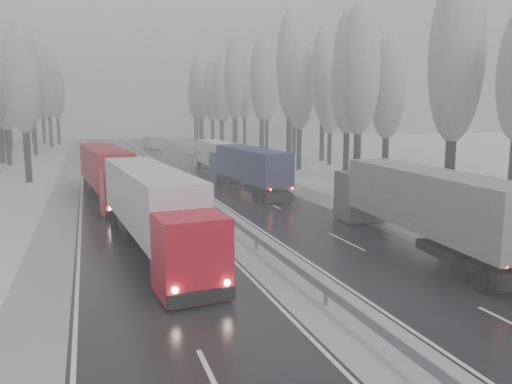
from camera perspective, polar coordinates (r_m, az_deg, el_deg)
ground at (r=16.06m, az=14.68°, el=-17.54°), size 260.00×260.00×0.00m
carriageway_right at (r=44.54m, az=-0.98°, el=-0.09°), size 7.50×200.00×0.03m
carriageway_left at (r=42.58m, az=-14.57°, el=-0.81°), size 7.50×200.00×0.03m
median_slush at (r=43.26m, az=-7.62°, el=-0.44°), size 3.00×200.00×0.04m
shoulder_right at (r=46.27m, az=4.87°, el=0.23°), size 2.40×200.00×0.04m
shoulder_left at (r=42.54m, az=-21.23°, el=-1.14°), size 2.40×200.00×0.04m
median_guardrail at (r=43.15m, az=-7.63°, el=0.31°), size 0.12×200.00×0.76m
tree_16 at (r=36.17m, az=21.93°, el=14.08°), size 3.60×3.60×16.53m
tree_18 at (r=45.16m, az=11.77°, el=13.45°), size 3.60×3.60×16.58m
tree_19 at (r=51.38m, az=14.84°, el=11.35°), size 3.60×3.60×14.57m
tree_20 at (r=53.85m, az=10.46°, el=12.16°), size 3.60×3.60×15.71m
tree_21 at (r=58.55m, az=10.52°, el=13.72°), size 3.60×3.60×18.62m
tree_22 at (r=62.82m, az=5.03°, el=11.90°), size 3.60×3.60×15.86m
tree_23 at (r=69.08m, az=8.51°, el=10.36°), size 3.60×3.60×13.55m
tree_24 at (r=68.35m, az=3.88°, el=14.16°), size 3.60×3.60×20.49m
tree_25 at (r=74.77m, az=7.70°, el=13.15°), size 3.60×3.60×19.44m
tree_26 at (r=77.70m, az=0.66°, el=12.76°), size 3.60×3.60×18.78m
tree_27 at (r=83.96m, az=4.45°, el=11.96°), size 3.60×3.60×17.62m
tree_28 at (r=87.51m, az=-2.49°, el=12.69°), size 3.60×3.60×19.62m
tree_29 at (r=93.54m, az=1.25°, el=11.87°), size 3.60×3.60×18.11m
tree_30 at (r=96.89m, az=-4.00°, el=11.67°), size 3.60×3.60×17.86m
tree_31 at (r=102.39m, az=-1.31°, el=11.80°), size 3.60×3.60×18.58m
tree_32 at (r=104.17m, az=-5.03°, el=11.29°), size 3.60×3.60×17.33m
tree_33 at (r=108.76m, az=-3.89°, el=10.19°), size 3.60×3.60×14.33m
tree_34 at (r=110.89m, az=-6.38°, el=11.23°), size 3.60×3.60×17.63m
tree_35 at (r=117.07m, az=-2.32°, el=11.35°), size 3.60×3.60×18.25m
tree_36 at (r=120.84m, az=-6.80°, el=11.82°), size 3.60×3.60×20.23m
tree_37 at (r=126.26m, az=-4.01°, el=10.63°), size 3.60×3.60×16.37m
tree_38 at (r=131.46m, az=-7.03°, el=10.97°), size 3.60×3.60×17.97m
tree_39 at (r=135.93m, az=-6.18°, el=10.44°), size 3.60×3.60×16.19m
tree_62 at (r=56.01m, az=-25.17°, el=11.56°), size 3.60×3.60×16.04m
tree_66 at (r=74.96m, az=-26.83°, el=10.20°), size 3.60×3.60×15.23m
tree_68 at (r=81.52m, az=-25.11°, el=10.80°), size 3.60×3.60×16.65m
tree_70 at (r=91.53m, az=-24.27°, el=10.75°), size 3.60×3.60×17.09m
tree_71 at (r=96.12m, az=-26.99°, el=11.40°), size 3.60×3.60×19.61m
tree_72 at (r=101.04m, az=-25.22°, el=9.73°), size 3.60×3.60×15.11m
tree_73 at (r=105.39m, az=-26.61°, el=10.31°), size 3.60×3.60×17.22m
tree_74 at (r=111.57m, az=-22.70°, el=11.25°), size 3.60×3.60×19.68m
tree_75 at (r=116.44m, az=-27.10°, el=10.51°), size 3.60×3.60×18.60m
tree_76 at (r=120.85m, az=-21.89°, el=10.74°), size 3.60×3.60×18.55m
tree_77 at (r=125.16m, az=-24.32°, el=9.27°), size 3.60×3.60×14.32m
tree_78 at (r=127.67m, az=-23.36°, el=10.81°), size 3.60×3.60×19.55m
tree_79 at (r=131.82m, az=-24.39°, el=9.98°), size 3.60×3.60×17.07m
truck_grey_tarp at (r=27.57m, az=17.93°, el=-1.06°), size 3.90×16.64×4.24m
truck_blue_box at (r=45.21m, az=-1.11°, el=3.00°), size 3.20×15.65×3.99m
truck_cream_box at (r=57.71m, az=-4.57°, el=4.20°), size 2.48×14.93×3.82m
box_truck_distant at (r=100.27m, az=-11.73°, el=5.55°), size 2.81×6.81×2.47m
truck_red_white at (r=25.67m, az=-11.69°, el=-1.50°), size 4.00×16.75×4.26m
truck_red_red at (r=41.99m, az=-16.67°, el=2.36°), size 4.18×16.71×4.25m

